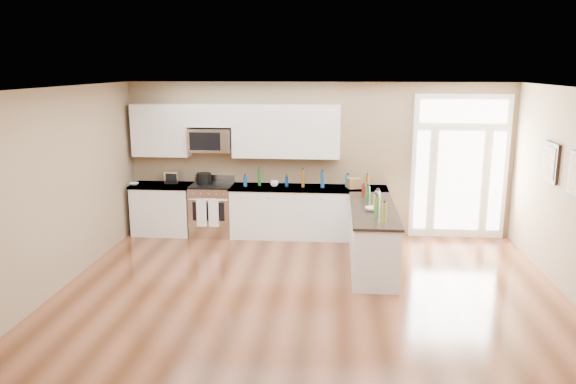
{
  "coord_description": "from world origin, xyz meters",
  "views": [
    {
      "loc": [
        0.34,
        -6.21,
        3.07
      ],
      "look_at": [
        -0.38,
        2.0,
        1.22
      ],
      "focal_mm": 35.0,
      "sensor_mm": 36.0,
      "label": 1
    }
  ],
  "objects_px": {
    "peninsula_cabinet": "(372,239)",
    "kitchen_range": "(212,209)",
    "stockpot": "(204,178)",
    "toaster_oven": "(173,177)"
  },
  "relations": [
    {
      "from": "peninsula_cabinet",
      "to": "kitchen_range",
      "type": "bearing_deg",
      "value": 153.12
    },
    {
      "from": "stockpot",
      "to": "peninsula_cabinet",
      "type": "bearing_deg",
      "value": -26.81
    },
    {
      "from": "peninsula_cabinet",
      "to": "kitchen_range",
      "type": "distance_m",
      "value": 3.2
    },
    {
      "from": "peninsula_cabinet",
      "to": "toaster_oven",
      "type": "relative_size",
      "value": 8.75
    },
    {
      "from": "kitchen_range",
      "to": "stockpot",
      "type": "relative_size",
      "value": 3.89
    },
    {
      "from": "kitchen_range",
      "to": "toaster_oven",
      "type": "bearing_deg",
      "value": 170.46
    },
    {
      "from": "kitchen_range",
      "to": "stockpot",
      "type": "xyz_separation_m",
      "value": [
        -0.16,
        0.08,
        0.58
      ]
    },
    {
      "from": "kitchen_range",
      "to": "stockpot",
      "type": "bearing_deg",
      "value": 154.55
    },
    {
      "from": "toaster_oven",
      "to": "peninsula_cabinet",
      "type": "bearing_deg",
      "value": -18.04
    },
    {
      "from": "stockpot",
      "to": "kitchen_range",
      "type": "bearing_deg",
      "value": -25.45
    }
  ]
}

